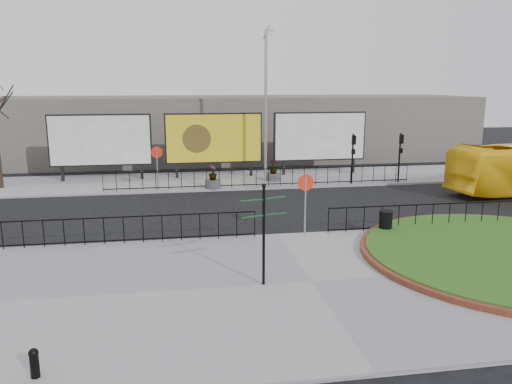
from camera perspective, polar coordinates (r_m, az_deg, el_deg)
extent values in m
plane|color=black|center=(20.22, 2.53, -5.12)|extent=(90.00, 90.00, 0.00)
cube|color=gray|center=(15.63, 6.34, -10.32)|extent=(30.00, 10.00, 0.12)
cube|color=gray|center=(31.70, -1.91, 1.42)|extent=(44.00, 6.00, 0.12)
cylinder|color=brown|center=(19.69, 27.18, -6.37)|extent=(10.40, 10.40, 0.18)
cylinder|color=#294F15|center=(19.68, 27.19, -6.31)|extent=(10.00, 10.00, 0.22)
cylinder|color=gray|center=(28.68, -11.21, 2.59)|extent=(0.07, 0.07, 2.40)
cylinder|color=red|center=(28.54, -11.29, 4.47)|extent=(0.64, 0.03, 0.64)
cylinder|color=white|center=(28.56, -11.29, 4.47)|extent=(0.50, 0.03, 0.50)
cylinder|color=gray|center=(19.71, 5.65, -1.64)|extent=(0.07, 0.07, 2.40)
cylinder|color=red|center=(19.51, 5.71, 1.07)|extent=(0.64, 0.03, 0.64)
cylinder|color=white|center=(19.53, 5.69, 1.08)|extent=(0.50, 0.03, 0.50)
cube|color=black|center=(33.06, -21.25, 2.02)|extent=(0.18, 0.18, 1.00)
cube|color=black|center=(32.40, -12.92, 2.36)|extent=(0.18, 0.18, 1.00)
cube|color=black|center=(32.37, -17.35, 5.68)|extent=(6.20, 0.25, 3.20)
cube|color=white|center=(32.21, -17.39, 5.65)|extent=(6.00, 0.06, 3.00)
cube|color=black|center=(32.33, -9.02, 2.50)|extent=(0.18, 0.18, 1.00)
cube|color=black|center=(32.70, -0.58, 2.76)|extent=(0.18, 0.18, 1.00)
cube|color=black|center=(32.15, -4.84, 6.16)|extent=(6.20, 0.25, 3.20)
cube|color=gold|center=(31.99, -4.82, 6.12)|extent=(6.00, 0.06, 3.00)
cube|color=black|center=(33.10, 3.19, 2.86)|extent=(0.18, 0.18, 1.00)
cube|color=black|center=(34.45, 11.02, 3.03)|extent=(0.18, 0.18, 1.00)
cube|color=black|center=(33.43, 7.28, 6.34)|extent=(6.20, 0.25, 3.20)
cube|color=white|center=(33.28, 7.36, 6.31)|extent=(6.00, 0.06, 3.00)
cylinder|color=gray|center=(30.41, 1.12, 9.62)|extent=(0.18, 0.18, 9.00)
cylinder|color=gray|center=(30.51, 1.16, 17.81)|extent=(0.43, 0.10, 0.77)
cube|color=gray|center=(30.58, 1.84, 17.98)|extent=(0.35, 0.15, 0.12)
cylinder|color=black|center=(30.48, 10.95, 3.74)|extent=(0.10, 0.10, 3.00)
cube|color=black|center=(30.22, 11.12, 5.86)|extent=(0.22, 0.18, 0.55)
cube|color=black|center=(30.31, 11.07, 4.55)|extent=(0.20, 0.16, 0.30)
cylinder|color=black|center=(31.64, 16.07, 3.79)|extent=(0.10, 0.10, 3.00)
cube|color=black|center=(31.39, 16.29, 5.83)|extent=(0.22, 0.18, 0.55)
cube|color=black|center=(31.47, 16.21, 4.57)|extent=(0.20, 0.16, 0.30)
cube|color=#605954|center=(41.22, -3.75, 7.36)|extent=(40.00, 10.00, 5.00)
cylinder|color=black|center=(14.81, 0.88, -5.14)|extent=(0.08, 0.08, 2.99)
sphere|color=black|center=(14.42, 0.90, 0.72)|extent=(0.13, 0.13, 0.13)
cube|color=black|center=(14.37, -0.49, -0.97)|extent=(0.71, 0.27, 0.03)
cube|color=black|center=(14.69, 2.15, -0.68)|extent=(0.70, 0.37, 0.03)
cube|color=black|center=(14.46, -0.42, -2.85)|extent=(0.71, 0.34, 0.03)
cube|color=black|center=(14.76, 2.24, -2.54)|extent=(0.71, 0.27, 0.03)
cylinder|color=black|center=(11.78, -23.97, -17.67)|extent=(0.19, 0.19, 0.52)
sphere|color=black|center=(11.65, -24.10, -16.47)|extent=(0.21, 0.21, 0.21)
cylinder|color=black|center=(20.81, 14.59, -3.42)|extent=(0.52, 0.52, 0.87)
cylinder|color=black|center=(20.69, 14.66, -2.18)|extent=(0.56, 0.56, 0.06)
cylinder|color=#4C4C4F|center=(28.92, -4.94, 0.92)|extent=(0.92, 0.92, 0.48)
imported|color=#294F15|center=(28.79, -4.96, 2.23)|extent=(0.64, 0.64, 0.87)
cylinder|color=#4C4C4F|center=(31.00, 2.00, 1.71)|extent=(0.87, 0.87, 0.46)
imported|color=#294F15|center=(30.88, 2.01, 2.93)|extent=(0.61, 0.61, 0.88)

